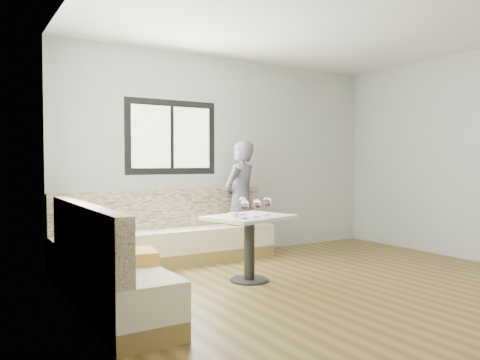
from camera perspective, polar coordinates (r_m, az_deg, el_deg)
room at (r=4.76m, az=12.67°, el=3.29°), size 5.01×5.01×2.81m
banquette at (r=5.38m, az=-11.41°, el=-8.40°), size 2.90×2.80×0.95m
table at (r=5.20m, az=1.14°, el=-6.35°), size 1.02×0.88×0.73m
person at (r=6.50m, az=0.06°, el=-2.33°), size 0.69×0.60×1.61m
olive_ramekin at (r=5.07m, az=-0.78°, el=-4.24°), size 0.11×0.11×0.05m
wine_glass_a at (r=4.86m, az=0.59°, el=-3.10°), size 0.09×0.09×0.20m
wine_glass_b at (r=4.99m, az=2.06°, el=-2.97°), size 0.09×0.09×0.20m
wine_glass_c at (r=5.20m, az=3.36°, el=-2.75°), size 0.09×0.09×0.20m
wine_glass_d at (r=5.24m, az=0.35°, el=-2.71°), size 0.09×0.09×0.20m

